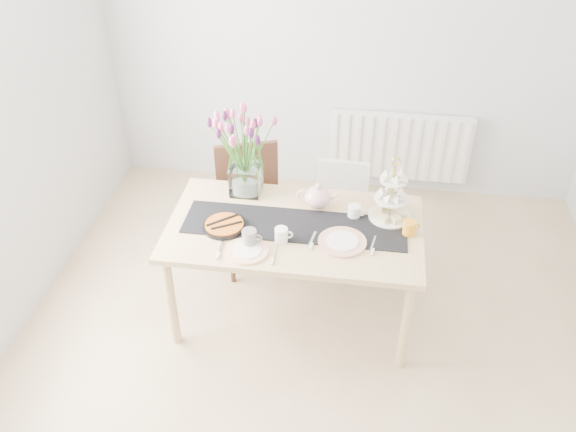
# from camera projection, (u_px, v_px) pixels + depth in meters

# --- Properties ---
(room_shell) EXTENTS (4.50, 4.50, 4.50)m
(room_shell) POSITION_uv_depth(u_px,v_px,m) (318.00, 205.00, 3.05)
(room_shell) COLOR tan
(room_shell) RESTS_ON ground
(radiator) EXTENTS (1.20, 0.08, 0.60)m
(radiator) POSITION_uv_depth(u_px,v_px,m) (399.00, 147.00, 5.24)
(radiator) COLOR white
(radiator) RESTS_ON room_shell
(dining_table) EXTENTS (1.60, 0.90, 0.75)m
(dining_table) POSITION_uv_depth(u_px,v_px,m) (295.00, 235.00, 3.87)
(dining_table) COLOR tan
(dining_table) RESTS_ON ground
(chair_brown) EXTENTS (0.58, 0.58, 0.92)m
(chair_brown) POSITION_uv_depth(u_px,v_px,m) (250.00, 198.00, 4.44)
(chair_brown) COLOR #321B12
(chair_brown) RESTS_ON ground
(chair_white) EXTENTS (0.41, 0.41, 0.77)m
(chair_white) POSITION_uv_depth(u_px,v_px,m) (340.00, 206.00, 4.53)
(chair_white) COLOR silver
(chair_white) RESTS_ON ground
(table_runner) EXTENTS (1.40, 0.35, 0.01)m
(table_runner) POSITION_uv_depth(u_px,v_px,m) (295.00, 225.00, 3.82)
(table_runner) COLOR black
(table_runner) RESTS_ON dining_table
(tulip_vase) EXTENTS (0.72, 0.72, 0.62)m
(tulip_vase) POSITION_uv_depth(u_px,v_px,m) (244.00, 140.00, 3.90)
(tulip_vase) COLOR silver
(tulip_vase) RESTS_ON dining_table
(cake_stand) EXTENTS (0.27, 0.27, 0.39)m
(cake_stand) POSITION_uv_depth(u_px,v_px,m) (391.00, 203.00, 3.82)
(cake_stand) COLOR gold
(cake_stand) RESTS_ON dining_table
(teapot) EXTENTS (0.27, 0.23, 0.17)m
(teapot) POSITION_uv_depth(u_px,v_px,m) (318.00, 197.00, 3.94)
(teapot) COLOR silver
(teapot) RESTS_ON dining_table
(cream_jug) EXTENTS (0.10, 0.10, 0.08)m
(cream_jug) POSITION_uv_depth(u_px,v_px,m) (354.00, 211.00, 3.88)
(cream_jug) COLOR silver
(cream_jug) RESTS_ON dining_table
(tart_tin) EXTENTS (0.27, 0.27, 0.03)m
(tart_tin) POSITION_uv_depth(u_px,v_px,m) (224.00, 226.00, 3.80)
(tart_tin) COLOR black
(tart_tin) RESTS_ON dining_table
(mug_grey) EXTENTS (0.09, 0.09, 0.10)m
(mug_grey) POSITION_uv_depth(u_px,v_px,m) (249.00, 238.00, 3.64)
(mug_grey) COLOR slate
(mug_grey) RESTS_ON dining_table
(mug_white) EXTENTS (0.09, 0.09, 0.09)m
(mug_white) POSITION_uv_depth(u_px,v_px,m) (281.00, 235.00, 3.67)
(mug_white) COLOR white
(mug_white) RESTS_ON dining_table
(mug_orange) EXTENTS (0.11, 0.11, 0.10)m
(mug_orange) POSITION_uv_depth(u_px,v_px,m) (409.00, 228.00, 3.72)
(mug_orange) COLOR orange
(mug_orange) RESTS_ON dining_table
(plate_left) EXTENTS (0.26, 0.26, 0.01)m
(plate_left) POSITION_uv_depth(u_px,v_px,m) (247.00, 251.00, 3.61)
(plate_left) COLOR white
(plate_left) RESTS_ON dining_table
(plate_right) EXTENTS (0.34, 0.34, 0.02)m
(plate_right) POSITION_uv_depth(u_px,v_px,m) (342.00, 242.00, 3.68)
(plate_right) COLOR silver
(plate_right) RESTS_ON dining_table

